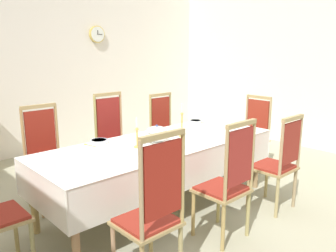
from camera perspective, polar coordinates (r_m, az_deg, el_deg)
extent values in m
cube|color=#A8A68B|center=(4.03, -0.87, -13.62)|extent=(7.13, 6.06, 0.04)
cube|color=silver|center=(6.24, -20.57, 11.83)|extent=(7.13, 0.08, 3.51)
cube|color=white|center=(6.59, 23.60, 11.59)|extent=(0.08, 6.06, 3.51)
cylinder|color=tan|center=(2.93, -15.20, -16.34)|extent=(0.07, 0.07, 0.74)
cylinder|color=tan|center=(4.57, 14.45, -5.53)|extent=(0.07, 0.07, 0.74)
cylinder|color=#AB8B4E|center=(3.61, -21.41, -11.04)|extent=(0.07, 0.07, 0.74)
cylinder|color=#A19454|center=(5.04, 6.62, -3.50)|extent=(0.07, 0.07, 0.74)
cube|color=tan|center=(3.79, -1.20, -3.72)|extent=(2.63, 0.90, 0.08)
cube|color=tan|center=(3.77, -1.20, -2.92)|extent=(2.75, 1.02, 0.03)
cube|color=white|center=(3.77, -1.20, -2.67)|extent=(2.77, 1.04, 0.00)
cube|color=white|center=(3.48, 4.46, -7.30)|extent=(2.77, 0.00, 0.37)
cube|color=white|center=(4.20, -5.84, -3.76)|extent=(2.77, 0.00, 0.37)
cube|color=white|center=(3.14, -20.66, -10.38)|extent=(0.00, 1.04, 0.37)
cube|color=white|center=(4.81, 11.17, -1.80)|extent=(0.00, 1.04, 0.37)
cylinder|color=tan|center=(2.88, -9.04, -19.80)|extent=(0.04, 0.04, 0.45)
cylinder|color=#A38951|center=(3.08, -2.89, -17.40)|extent=(0.04, 0.04, 0.45)
cylinder|color=tan|center=(2.85, 2.07, -20.08)|extent=(0.04, 0.04, 0.45)
cube|color=tan|center=(2.73, -3.59, -15.81)|extent=(0.44, 0.42, 0.03)
cube|color=maroon|center=(2.72, -3.60, -15.36)|extent=(0.40, 0.38, 0.02)
cylinder|color=#A0855F|center=(2.33, -4.49, -10.97)|extent=(0.03, 0.03, 0.72)
cylinder|color=tan|center=(2.57, 2.42, -8.61)|extent=(0.03, 0.03, 0.72)
cube|color=maroon|center=(2.43, -0.85, -8.97)|extent=(0.34, 0.02, 0.55)
cube|color=tan|center=(2.33, -0.88, -1.57)|extent=(0.40, 0.04, 0.04)
cylinder|color=tan|center=(4.09, -15.22, -9.89)|extent=(0.04, 0.04, 0.45)
cylinder|color=#A98256|center=(3.95, -20.18, -11.09)|extent=(0.04, 0.04, 0.45)
cylinder|color=#A18F51|center=(4.39, -17.44, -8.43)|extent=(0.04, 0.04, 0.45)
cylinder|color=tan|center=(4.26, -22.10, -9.47)|extent=(0.04, 0.04, 0.45)
cube|color=tan|center=(4.09, -18.97, -6.59)|extent=(0.44, 0.42, 0.03)
cube|color=maroon|center=(4.08, -18.99, -6.27)|extent=(0.40, 0.38, 0.02)
cylinder|color=tan|center=(4.24, -17.96, -1.00)|extent=(0.03, 0.03, 0.66)
cylinder|color=#AB8251|center=(4.09, -22.89, -1.85)|extent=(0.03, 0.03, 0.66)
cube|color=maroon|center=(4.15, -20.42, -0.97)|extent=(0.34, 0.02, 0.50)
cube|color=tan|center=(4.10, -20.74, 3.08)|extent=(0.40, 0.04, 0.04)
cylinder|color=#AA8A4E|center=(3.40, 4.21, -14.31)|extent=(0.04, 0.04, 0.45)
cylinder|color=tan|center=(3.66, 8.37, -12.36)|extent=(0.04, 0.04, 0.45)
cylinder|color=#A88C51|center=(3.19, 9.13, -16.33)|extent=(0.04, 0.04, 0.45)
cylinder|color=#9F9259|center=(3.47, 13.14, -14.03)|extent=(0.04, 0.04, 0.45)
cube|color=tan|center=(3.32, 8.87, -10.53)|extent=(0.44, 0.42, 0.03)
cube|color=maroon|center=(3.31, 8.88, -10.15)|extent=(0.40, 0.38, 0.02)
cylinder|color=tan|center=(2.95, 9.63, -6.50)|extent=(0.03, 0.03, 0.66)
cylinder|color=tan|center=(3.25, 13.85, -4.85)|extent=(0.03, 0.03, 0.66)
cube|color=maroon|center=(3.09, 11.87, -5.06)|extent=(0.34, 0.02, 0.50)
cube|color=tan|center=(3.01, 12.13, 0.34)|extent=(0.40, 0.04, 0.04)
cylinder|color=tan|center=(4.55, -4.95, -7.15)|extent=(0.04, 0.04, 0.45)
cylinder|color=#9D865F|center=(4.34, -8.95, -8.25)|extent=(0.04, 0.04, 0.45)
cylinder|color=tan|center=(4.82, -7.60, -6.04)|extent=(0.04, 0.04, 0.45)
cylinder|color=tan|center=(4.63, -11.47, -7.01)|extent=(0.04, 0.04, 0.45)
cube|color=tan|center=(4.50, -8.34, -4.23)|extent=(0.44, 0.42, 0.03)
cube|color=maroon|center=(4.50, -8.35, -3.93)|extent=(0.40, 0.38, 0.02)
cylinder|color=tan|center=(4.67, -7.84, 1.10)|extent=(0.03, 0.03, 0.72)
cylinder|color=#9F9552|center=(4.47, -11.93, 0.40)|extent=(0.03, 0.03, 0.72)
cube|color=maroon|center=(4.56, -9.86, 1.20)|extent=(0.34, 0.02, 0.55)
cube|color=tan|center=(4.51, -10.02, 5.23)|extent=(0.40, 0.04, 0.04)
cylinder|color=tan|center=(4.06, 13.18, -9.98)|extent=(0.04, 0.04, 0.45)
cylinder|color=tan|center=(4.36, 16.03, -8.52)|extent=(0.04, 0.04, 0.45)
cylinder|color=tan|center=(3.89, 17.65, -11.30)|extent=(0.04, 0.04, 0.45)
cylinder|color=#9B8561|center=(4.20, 20.27, -9.65)|extent=(0.04, 0.04, 0.45)
cube|color=tan|center=(4.04, 17.01, -6.69)|extent=(0.44, 0.42, 0.03)
cube|color=maroon|center=(4.03, 17.03, -6.37)|extent=(0.40, 0.38, 0.02)
cylinder|color=tan|center=(3.70, 18.31, -3.63)|extent=(0.03, 0.03, 0.58)
cylinder|color=#9B855D|center=(4.03, 21.02, -2.49)|extent=(0.03, 0.03, 0.58)
cube|color=maroon|center=(3.85, 19.76, -2.62)|extent=(0.34, 0.02, 0.44)
cube|color=tan|center=(3.80, 20.06, 1.21)|extent=(0.40, 0.04, 0.04)
cylinder|color=tan|center=(5.12, 3.14, -4.80)|extent=(0.04, 0.04, 0.45)
cylinder|color=tan|center=(4.87, 0.01, -5.72)|extent=(0.04, 0.04, 0.45)
cylinder|color=#A49251|center=(5.37, 0.37, -3.95)|extent=(0.04, 0.04, 0.45)
cylinder|color=tan|center=(5.13, -2.74, -4.78)|extent=(0.04, 0.04, 0.45)
cube|color=tan|center=(5.05, 0.20, -2.21)|extent=(0.44, 0.42, 0.03)
cube|color=maroon|center=(5.05, 0.20, -1.94)|extent=(0.40, 0.38, 0.02)
cylinder|color=#9C945F|center=(5.24, 0.35, 2.01)|extent=(0.03, 0.03, 0.63)
cylinder|color=tan|center=(4.99, -2.92, 1.44)|extent=(0.03, 0.03, 0.63)
cube|color=maroon|center=(5.11, -1.25, 2.08)|extent=(0.34, 0.02, 0.48)
cube|color=tan|center=(5.06, -1.27, 5.23)|extent=(0.40, 0.04, 0.04)
cylinder|color=tan|center=(3.41, -23.99, -15.39)|extent=(0.04, 0.04, 0.45)
cylinder|color=tan|center=(3.09, -21.53, -18.22)|extent=(0.04, 0.04, 0.45)
cylinder|color=#9B8D52|center=(4.94, 13.87, -5.86)|extent=(0.04, 0.04, 0.45)
cylinder|color=tan|center=(5.14, 10.34, -4.93)|extent=(0.04, 0.04, 0.45)
cylinder|color=tan|center=(5.23, 16.06, -4.93)|extent=(0.04, 0.04, 0.45)
cylinder|color=tan|center=(5.42, 12.63, -4.10)|extent=(0.04, 0.04, 0.45)
cube|color=tan|center=(5.11, 13.36, -2.39)|extent=(0.42, 0.44, 0.03)
cube|color=maroon|center=(5.11, 13.37, -2.12)|extent=(0.38, 0.40, 0.02)
cylinder|color=tan|center=(5.10, 16.55, 1.02)|extent=(0.03, 0.03, 0.60)
cylinder|color=tan|center=(5.30, 12.94, 1.67)|extent=(0.03, 0.03, 0.60)
cube|color=maroon|center=(5.19, 14.73, 1.68)|extent=(0.02, 0.34, 0.46)
cube|color=tan|center=(5.15, 14.90, 4.65)|extent=(0.04, 0.40, 0.04)
cylinder|color=white|center=(3.73, -1.86, -2.65)|extent=(0.14, 0.14, 0.02)
ellipsoid|color=white|center=(3.71, -1.87, -1.68)|extent=(0.25, 0.25, 0.11)
ellipsoid|color=silver|center=(3.70, -1.88, -0.70)|extent=(0.22, 0.22, 0.09)
sphere|color=#374D89|center=(3.69, -1.88, 0.03)|extent=(0.03, 0.03, 0.03)
cylinder|color=gold|center=(3.57, -5.13, -3.46)|extent=(0.07, 0.07, 0.02)
cylinder|color=gold|center=(3.54, -5.16, -1.91)|extent=(0.02, 0.02, 0.18)
cone|color=gold|center=(3.52, -5.19, -0.38)|extent=(0.04, 0.04, 0.02)
cylinder|color=silver|center=(3.50, -5.21, 0.58)|extent=(0.02, 0.02, 0.10)
cylinder|color=gold|center=(3.98, 2.30, -1.68)|extent=(0.07, 0.07, 0.02)
cylinder|color=gold|center=(3.95, 2.32, 0.24)|extent=(0.02, 0.02, 0.26)
cone|color=gold|center=(3.92, 2.34, 2.16)|extent=(0.04, 0.04, 0.02)
cylinder|color=silver|center=(3.91, 2.35, 3.02)|extent=(0.02, 0.02, 0.10)
cylinder|color=white|center=(4.72, 4.59, 0.73)|extent=(0.17, 0.17, 0.04)
cylinder|color=silver|center=(4.72, 4.59, 0.80)|extent=(0.14, 0.14, 0.03)
torus|color=#374D89|center=(4.72, 4.60, 0.92)|extent=(0.16, 0.16, 0.01)
cylinder|color=white|center=(3.78, -11.38, -2.55)|extent=(0.19, 0.19, 0.04)
cylinder|color=white|center=(3.78, -11.39, -2.46)|extent=(0.16, 0.16, 0.03)
torus|color=#374D89|center=(3.77, -11.40, -2.29)|extent=(0.18, 0.18, 0.01)
cube|color=gold|center=(4.78, 5.73, 0.66)|extent=(0.05, 0.14, 0.00)
ellipsoid|color=gold|center=(4.85, 5.19, 0.87)|extent=(0.03, 0.05, 0.01)
cube|color=gold|center=(3.70, -12.64, -3.21)|extent=(0.04, 0.14, 0.00)
ellipsoid|color=gold|center=(3.75, -13.55, -2.97)|extent=(0.03, 0.05, 0.01)
cylinder|color=#D1B251|center=(6.68, -11.72, 14.69)|extent=(0.31, 0.05, 0.31)
cylinder|color=white|center=(6.65, -11.59, 14.71)|extent=(0.27, 0.01, 0.27)
cube|color=black|center=(6.65, -11.58, 15.00)|extent=(0.01, 0.00, 0.08)
cube|color=black|center=(6.67, -11.26, 14.71)|extent=(0.11, 0.00, 0.01)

